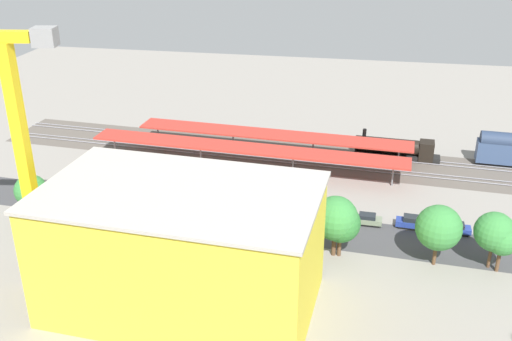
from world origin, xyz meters
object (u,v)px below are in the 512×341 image
object	(u,v)px
construction_building	(183,250)
street_tree_5	(341,223)
platform_canopy_far	(272,135)
parked_car_3	(367,220)
parked_car_1	(455,228)
street_tree_0	(336,218)
street_tree_2	(31,191)
street_tree_3	(439,228)
box_truck_2	(191,224)
street_tree_4	(502,240)
box_truck_1	(164,224)
locomotive	(398,149)
platform_canopy_near	(246,148)
traffic_light	(301,216)
tower_crane	(0,137)
box_truck_0	(183,227)
parked_car_2	(412,223)
street_tree_1	(494,232)
parked_car_0	(511,232)
parked_car_4	(321,217)

from	to	relation	value
construction_building	street_tree_5	distance (m)	21.95
platform_canopy_far	street_tree_5	xyz separation A→B (m)	(-14.43, 32.85, 0.91)
parked_car_3	street_tree_5	xyz separation A→B (m)	(3.52, 9.27, 4.17)
parked_car_1	street_tree_5	world-z (taller)	street_tree_5
parked_car_3	construction_building	bearing A→B (deg)	48.02
street_tree_0	street_tree_2	size ratio (longest dim) A/B	1.10
street_tree_5	construction_building	bearing A→B (deg)	38.58
construction_building	street_tree_3	xyz separation A→B (m)	(-29.32, -13.78, -1.71)
box_truck_2	street_tree_4	distance (m)	40.95
construction_building	street_tree_5	xyz separation A→B (m)	(-17.07, -13.62, -2.24)
box_truck_1	platform_canopy_far	bearing A→B (deg)	-107.55
box_truck_1	locomotive	bearing A→B (deg)	-133.69
platform_canopy_near	street_tree_5	size ratio (longest dim) A/B	7.51
parked_car_1	traffic_light	bearing A→B (deg)	20.38
tower_crane	street_tree_4	distance (m)	61.40
parked_car_3	tower_crane	distance (m)	50.42
tower_crane	street_tree_4	xyz separation A→B (m)	(-58.52, -12.13, -14.05)
construction_building	box_truck_0	world-z (taller)	construction_building
platform_canopy_near	tower_crane	bearing A→B (deg)	60.73
platform_canopy_far	box_truck_0	size ratio (longest dim) A/B	4.99
traffic_light	parked_car_3	bearing A→B (deg)	-137.66
locomotive	parked_car_3	distance (m)	26.66
parked_car_2	construction_building	xyz separation A→B (m)	(27.02, 23.10, 6.32)
parked_car_2	box_truck_1	size ratio (longest dim) A/B	0.50
construction_building	tower_crane	xyz separation A→B (m)	(21.44, -1.56, 11.50)
construction_building	street_tree_4	size ratio (longest dim) A/B	4.48
parked_car_1	parked_car_3	distance (m)	12.29
box_truck_1	street_tree_1	bearing A→B (deg)	-179.87
traffic_light	parked_car_0	bearing A→B (deg)	-164.48
locomotive	platform_canopy_far	bearing A→B (deg)	6.37
box_truck_0	street_tree_1	size ratio (longest dim) A/B	1.32
locomotive	traffic_light	size ratio (longest dim) A/B	2.16
street_tree_4	tower_crane	bearing A→B (deg)	11.71
street_tree_0	tower_crane	bearing A→B (deg)	17.69
locomotive	construction_building	world-z (taller)	construction_building
parked_car_0	street_tree_5	distance (m)	25.52
construction_building	box_truck_2	size ratio (longest dim) A/B	3.53
parked_car_4	street_tree_4	distance (m)	25.06
parked_car_3	street_tree_4	world-z (taller)	street_tree_4
parked_car_4	street_tree_1	xyz separation A→B (m)	(-22.23, 8.11, 4.47)
box_truck_2	street_tree_4	xyz separation A→B (m)	(-40.82, 1.48, 2.84)
box_truck_0	traffic_light	distance (m)	16.75
street_tree_1	tower_crane	bearing A→B (deg)	12.56
parked_car_2	box_truck_2	world-z (taller)	box_truck_2
construction_building	street_tree_0	xyz separation A→B (m)	(-16.35, -13.61, -1.61)
locomotive	street_tree_5	bearing A→B (deg)	76.38
parked_car_1	construction_building	world-z (taller)	construction_building
parked_car_2	traffic_light	distance (m)	17.84
locomotive	box_truck_1	size ratio (longest dim) A/B	1.63
box_truck_2	street_tree_3	distance (m)	33.30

